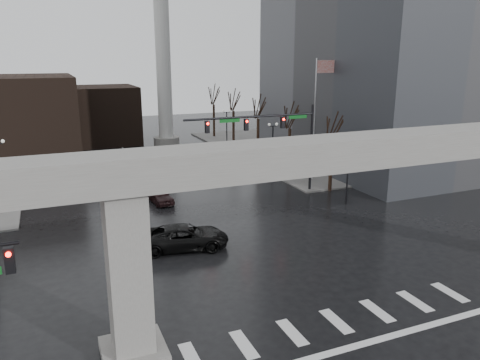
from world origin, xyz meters
The scene contains 19 objects.
ground centered at (0.00, 0.00, 0.00)m, with size 160.00×160.00×0.00m, color black.
sidewalk_ne centered at (26.00, 36.00, 0.07)m, with size 28.00×36.00×0.15m, color slate.
elevated_guideway centered at (1.26, 0.00, 6.88)m, with size 48.00×2.60×8.70m.
building_far_left centered at (-14.00, 42.00, 5.00)m, with size 16.00×14.00×10.00m, color black.
building_far_mid centered at (-2.00, 52.00, 4.00)m, with size 10.00×10.00×8.00m, color black.
smokestack centered at (6.00, 46.00, 13.35)m, with size 3.60×3.60×30.00m.
signal_mast_arm centered at (8.99, 18.80, 5.83)m, with size 12.12×0.43×8.00m.
flagpole_assembly centered at (15.29, 22.00, 7.53)m, with size 2.06×0.12×12.00m.
lamp_right_0 centered at (13.50, 14.00, 3.47)m, with size 1.22×0.32×5.11m.
lamp_right_1 centered at (13.50, 28.00, 3.47)m, with size 1.22×0.32×5.11m.
lamp_right_2 centered at (13.50, 42.00, 3.47)m, with size 1.22×0.32×5.11m.
lamp_left_2 centered at (-13.50, 42.00, 3.47)m, with size 1.22×0.32×5.11m.
tree_right_0 centered at (14.53, 18.02, 2.79)m, with size 1.09×1.58×7.50m.
tree_right_1 centered at (14.53, 26.02, 2.85)m, with size 1.09×1.61×7.67m.
tree_right_2 centered at (14.53, 34.02, 2.91)m, with size 1.10×1.63×7.85m.
tree_right_3 centered at (14.53, 42.02, 2.98)m, with size 1.11×1.66×8.02m.
tree_right_4 centered at (14.53, 50.02, 3.04)m, with size 1.12×1.69×8.19m.
pickup_truck centered at (-1.80, 10.17, 0.79)m, with size 2.63×5.71×1.59m, color black.
far_car centered at (-1.01, 20.58, 0.66)m, with size 1.55×3.85×1.31m, color black.
Camera 1 is at (-9.50, -17.46, 12.28)m, focal length 35.00 mm.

